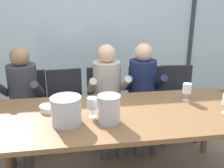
# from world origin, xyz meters

# --- Properties ---
(ground) EXTENTS (14.00, 14.00, 0.00)m
(ground) POSITION_xyz_m (0.00, 1.00, 0.00)
(ground) COLOR #847056
(window_glass_panel) EXTENTS (7.54, 0.03, 2.60)m
(window_glass_panel) POSITION_xyz_m (0.00, 2.30, 1.30)
(window_glass_panel) COLOR silver
(window_glass_panel) RESTS_ON ground
(window_mullion_right) EXTENTS (0.06, 0.06, 2.60)m
(window_mullion_right) POSITION_xyz_m (1.70, 2.28, 1.30)
(window_mullion_right) COLOR #38383D
(window_mullion_right) RESTS_ON ground
(hillside_vineyard) EXTENTS (13.54, 2.40, 2.19)m
(hillside_vineyard) POSITION_xyz_m (0.00, 6.11, 1.10)
(hillside_vineyard) COLOR #477A38
(hillside_vineyard) RESTS_ON ground
(dining_table) EXTENTS (2.34, 0.95, 0.74)m
(dining_table) POSITION_xyz_m (0.00, 0.00, 0.67)
(dining_table) COLOR brown
(dining_table) RESTS_ON ground
(chair_near_curtain) EXTENTS (0.48, 0.48, 0.88)m
(chair_near_curtain) POSITION_xyz_m (-0.90, 0.91, 0.51)
(chair_near_curtain) COLOR #232328
(chair_near_curtain) RESTS_ON ground
(chair_left_of_center) EXTENTS (0.47, 0.47, 0.88)m
(chair_left_of_center) POSITION_xyz_m (-0.48, 0.91, 0.51)
(chair_left_of_center) COLOR #232328
(chair_left_of_center) RESTS_ON ground
(chair_center) EXTENTS (0.48, 0.48, 0.88)m
(chair_center) POSITION_xyz_m (-0.01, 0.91, 0.51)
(chair_center) COLOR #232328
(chair_center) RESTS_ON ground
(chair_right_of_center) EXTENTS (0.50, 0.50, 0.88)m
(chair_right_of_center) POSITION_xyz_m (0.51, 0.89, 0.51)
(chair_right_of_center) COLOR #232328
(chair_right_of_center) RESTS_ON ground
(chair_near_window_right) EXTENTS (0.48, 0.48, 0.88)m
(chair_near_window_right) POSITION_xyz_m (0.91, 0.87, 0.51)
(chair_near_window_right) COLOR #232328
(chair_near_window_right) RESTS_ON ground
(person_charcoal_jacket) EXTENTS (0.49, 0.63, 1.20)m
(person_charcoal_jacket) POSITION_xyz_m (-0.94, 0.75, 0.68)
(person_charcoal_jacket) COLOR #38383D
(person_charcoal_jacket) RESTS_ON ground
(person_beige_jumper) EXTENTS (0.47, 0.62, 1.20)m
(person_beige_jumper) POSITION_xyz_m (0.01, 0.75, 0.68)
(person_beige_jumper) COLOR #B7AD9E
(person_beige_jumper) RESTS_ON ground
(person_navy_polo) EXTENTS (0.49, 0.63, 1.20)m
(person_navy_polo) POSITION_xyz_m (0.43, 0.75, 0.68)
(person_navy_polo) COLOR #192347
(person_navy_polo) RESTS_ON ground
(ice_bucket_primary) EXTENTS (0.25, 0.25, 0.23)m
(ice_bucket_primary) POSITION_xyz_m (-0.44, -0.12, 0.86)
(ice_bucket_primary) COLOR #B7B7BC
(ice_bucket_primary) RESTS_ON dining_table
(ice_bucket_secondary) EXTENTS (0.19, 0.19, 0.23)m
(ice_bucket_secondary) POSITION_xyz_m (-0.10, -0.15, 0.86)
(ice_bucket_secondary) COLOR #B7B7BC
(ice_bucket_secondary) RESTS_ON dining_table
(tasting_bowl) EXTENTS (0.17, 0.17, 0.05)m
(tasting_bowl) POSITION_xyz_m (-0.59, 0.15, 0.77)
(tasting_bowl) COLOR silver
(tasting_bowl) RESTS_ON dining_table
(wine_glass_near_bucket) EXTENTS (0.08, 0.08, 0.17)m
(wine_glass_near_bucket) POSITION_xyz_m (0.70, 0.18, 0.86)
(wine_glass_near_bucket) COLOR silver
(wine_glass_near_bucket) RESTS_ON dining_table
(wine_glass_by_right_taster) EXTENTS (0.08, 0.08, 0.17)m
(wine_glass_by_right_taster) POSITION_xyz_m (-0.23, -0.04, 0.86)
(wine_glass_by_right_taster) COLOR silver
(wine_glass_by_right_taster) RESTS_ON dining_table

